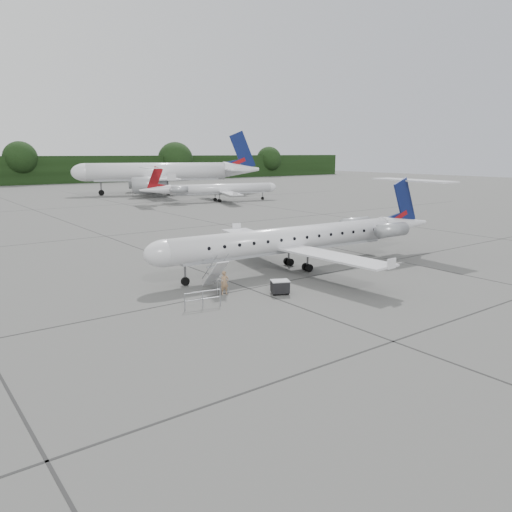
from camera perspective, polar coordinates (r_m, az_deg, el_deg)
ground at (r=35.37m, az=9.47°, el=-3.01°), size 320.00×320.00×0.00m
main_regional_jet at (r=38.17m, az=3.77°, el=3.30°), size 27.14×20.38×6.65m
airstair at (r=32.92m, az=-4.68°, el=-2.12°), size 0.99×2.25×2.09m
passenger at (r=31.93m, az=-3.61°, el=-3.07°), size 0.61×0.45×1.52m
safety_railing at (r=29.30m, az=-6.10°, el=-5.00°), size 2.18×0.45×1.00m
baggage_cart at (r=32.04m, az=2.77°, el=-3.53°), size 1.38×1.28×0.95m
bg_narrowbody at (r=111.40m, az=-11.25°, el=10.40°), size 44.65×38.34×13.52m
bg_regional_right at (r=93.34m, az=-3.94°, el=8.23°), size 28.20×22.93×6.53m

